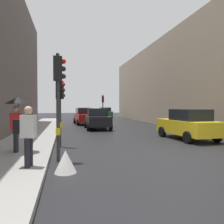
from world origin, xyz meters
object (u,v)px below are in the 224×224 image
object	(u,v)px
car_red_sedan	(84,116)
car_blue_van	(84,114)
traffic_light_near_right	(60,100)
pedestrian_with_black_backpack	(27,132)
traffic_light_near_left	(59,87)
car_dark_suv	(97,119)
pedestrian_with_umbrella	(18,109)
car_yellow_taxi	(188,124)
traffic_light_far_median	(103,103)
warning_sign_triangle	(65,162)
car_green_estate	(105,113)

from	to	relation	value
car_red_sedan	car_blue_van	xyz separation A→B (m)	(0.64, 8.96, 0.00)
traffic_light_near_right	car_blue_van	world-z (taller)	traffic_light_near_right
traffic_light_near_right	pedestrian_with_black_backpack	bearing A→B (deg)	-102.47
traffic_light_near_left	car_dark_suv	size ratio (longest dim) A/B	0.89
traffic_light_near_right	pedestrian_with_umbrella	bearing A→B (deg)	-134.19
car_red_sedan	car_dark_suv	distance (m)	5.33
car_yellow_taxi	pedestrian_with_umbrella	distance (m)	9.22
car_blue_van	car_yellow_taxi	size ratio (longest dim) A/B	0.99
traffic_light_near_right	pedestrian_with_black_backpack	distance (m)	4.16
car_blue_van	traffic_light_far_median	bearing A→B (deg)	-71.38
traffic_light_near_right	traffic_light_near_left	bearing A→B (deg)	-89.96
traffic_light_near_right	pedestrian_with_black_backpack	xyz separation A→B (m)	(-0.87, -3.93, -1.05)
traffic_light_near_right	pedestrian_with_umbrella	distance (m)	2.28
car_dark_suv	pedestrian_with_black_backpack	xyz separation A→B (m)	(-3.78, -11.95, 0.29)
traffic_light_near_right	warning_sign_triangle	xyz separation A→B (m)	(0.22, -4.21, -1.89)
car_green_estate	warning_sign_triangle	world-z (taller)	car_green_estate
car_dark_suv	pedestrian_with_black_backpack	world-z (taller)	pedestrian_with_black_backpack
car_yellow_taxi	pedestrian_with_umbrella	bearing A→B (deg)	-163.65
pedestrian_with_umbrella	pedestrian_with_black_backpack	xyz separation A→B (m)	(0.70, -2.31, -0.68)
traffic_light_far_median	car_yellow_taxi	bearing A→B (deg)	-81.29
warning_sign_triangle	traffic_light_near_left	bearing A→B (deg)	98.94
traffic_light_near_right	car_dark_suv	distance (m)	8.63
car_dark_suv	car_blue_van	size ratio (longest dim) A/B	0.99
traffic_light_near_right	car_blue_van	distance (m)	22.50
traffic_light_near_left	car_green_estate	distance (m)	29.80
car_blue_van	car_green_estate	size ratio (longest dim) A/B	1.00
car_red_sedan	pedestrian_with_black_backpack	world-z (taller)	pedestrian_with_black_backpack
car_blue_van	traffic_light_near_left	bearing A→B (deg)	-96.62
pedestrian_with_black_backpack	warning_sign_triangle	size ratio (longest dim) A/B	2.72
traffic_light_far_median	car_dark_suv	world-z (taller)	traffic_light_far_median
car_dark_suv	car_green_estate	world-z (taller)	same
car_red_sedan	car_yellow_taxi	size ratio (longest dim) A/B	1.00
traffic_light_near_left	pedestrian_with_black_backpack	xyz separation A→B (m)	(-0.87, -1.12, -1.42)
car_yellow_taxi	car_red_sedan	bearing A→B (deg)	111.90
car_dark_suv	car_yellow_taxi	bearing A→B (deg)	-58.52
pedestrian_with_black_backpack	warning_sign_triangle	xyz separation A→B (m)	(1.09, -0.28, -0.84)
traffic_light_near_right	car_green_estate	xyz separation A→B (m)	(6.80, 26.16, -1.34)
car_red_sedan	warning_sign_triangle	xyz separation A→B (m)	(-2.04, -17.52, -0.55)
car_red_sedan	pedestrian_with_black_backpack	bearing A→B (deg)	-100.31
pedestrian_with_black_backpack	warning_sign_triangle	bearing A→B (deg)	-14.63
car_yellow_taxi	warning_sign_triangle	xyz separation A→B (m)	(-7.00, -5.18, -0.55)
warning_sign_triangle	car_green_estate	bearing A→B (deg)	77.77
car_blue_van	pedestrian_with_black_backpack	bearing A→B (deg)	-98.21
traffic_light_near_left	car_red_sedan	xyz separation A→B (m)	(2.26, 16.11, -1.71)
traffic_light_near_right	car_green_estate	world-z (taller)	traffic_light_near_right
car_blue_van	car_yellow_taxi	world-z (taller)	same
traffic_light_near_left	car_red_sedan	size ratio (longest dim) A/B	0.87
car_yellow_taxi	pedestrian_with_black_backpack	xyz separation A→B (m)	(-8.09, -4.89, 0.29)
pedestrian_with_black_backpack	car_red_sedan	bearing A→B (deg)	79.69
car_blue_van	pedestrian_with_umbrella	distance (m)	24.32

